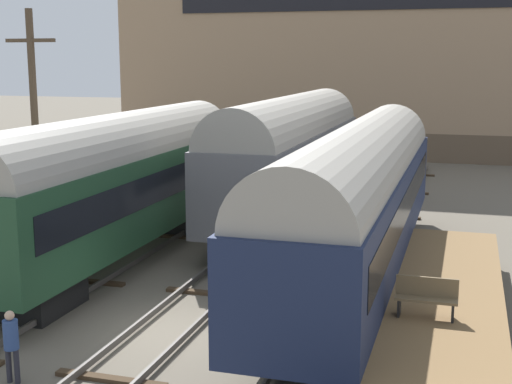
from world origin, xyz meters
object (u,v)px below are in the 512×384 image
train_car_green (119,179)px  train_car_grey (290,151)px  bench (426,296)px  person_worker (11,340)px  utility_pole (36,134)px  train_car_navy (360,193)px

train_car_green → train_car_grey: 8.57m
bench → person_worker: bearing=-156.1°
person_worker → bench: bearing=23.9°
person_worker → utility_pole: bearing=119.5°
train_car_grey → utility_pole: bearing=-129.2°
train_car_grey → person_worker: train_car_grey is taller
bench → person_worker: bench is taller
train_car_green → bench: train_car_green is taller
train_car_green → bench: size_ratio=11.02×
train_car_navy → utility_pole: 10.90m
person_worker → train_car_green: bearing=102.9°
train_car_green → train_car_grey: (4.05, 7.55, 0.13)m
bench → person_worker: (-8.38, -3.71, -0.58)m
train_car_grey → utility_pole: 10.72m
train_car_grey → train_car_navy: bearing=-61.7°
train_car_grey → bench: bearing=-63.6°
train_car_green → person_worker: 9.50m
train_car_green → train_car_grey: bearing=61.8°
train_car_grey → utility_pole: utility_pole is taller
train_car_green → utility_pole: bearing=-165.4°
train_car_green → person_worker: train_car_green is taller
train_car_grey → person_worker: size_ratio=9.71×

